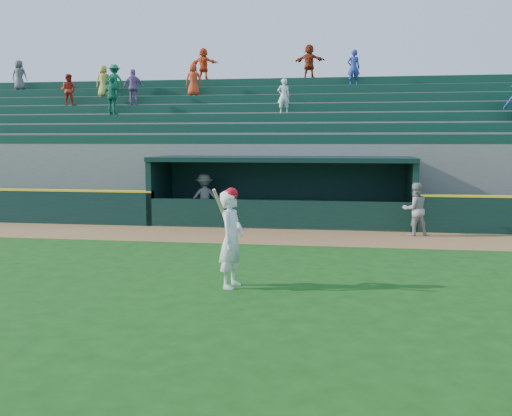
# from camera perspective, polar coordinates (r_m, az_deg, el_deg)

# --- Properties ---
(ground) EXTENTS (120.00, 120.00, 0.00)m
(ground) POSITION_cam_1_polar(r_m,az_deg,el_deg) (13.45, -1.04, -6.30)
(ground) COLOR #144411
(ground) RESTS_ON ground
(warning_track) EXTENTS (40.00, 3.00, 0.01)m
(warning_track) POSITION_cam_1_polar(r_m,az_deg,el_deg) (18.20, 1.58, -2.85)
(warning_track) COLOR olive
(warning_track) RESTS_ON ground
(dugout_player_front) EXTENTS (0.98, 0.86, 1.71)m
(dugout_player_front) POSITION_cam_1_polar(r_m,az_deg,el_deg) (18.96, 15.61, -0.12)
(dugout_player_front) COLOR #9FA09A
(dugout_player_front) RESTS_ON ground
(dugout_player_inside) EXTENTS (1.32, 1.00, 1.81)m
(dugout_player_inside) POSITION_cam_1_polar(r_m,az_deg,el_deg) (21.54, -5.17, 1.02)
(dugout_player_inside) COLOR #999994
(dugout_player_inside) RESTS_ON ground
(dugout) EXTENTS (9.40, 2.80, 2.46)m
(dugout) POSITION_cam_1_polar(r_m,az_deg,el_deg) (21.10, 2.64, 2.17)
(dugout) COLOR slate
(dugout) RESTS_ON ground
(stands) EXTENTS (34.50, 6.25, 7.53)m
(stands) POSITION_cam_1_polar(r_m,az_deg,el_deg) (25.59, 3.71, 5.31)
(stands) COLOR slate
(stands) RESTS_ON ground
(batter_at_plate) EXTENTS (0.61, 0.87, 2.10)m
(batter_at_plate) POSITION_cam_1_polar(r_m,az_deg,el_deg) (11.80, -2.47, -3.01)
(batter_at_plate) COLOR white
(batter_at_plate) RESTS_ON ground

